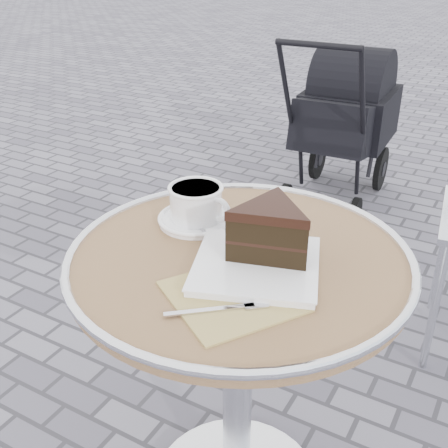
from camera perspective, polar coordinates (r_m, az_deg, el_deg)
The scene contains 4 objects.
cafe_table at distance 1.25m, azimuth 1.48°, elevation -9.63°, with size 0.72×0.72×0.74m.
cappuccino_set at distance 1.27m, azimuth -2.78°, elevation 1.75°, with size 0.18×0.17×0.09m.
cake_plate_set at distance 1.10m, azimuth 4.31°, elevation -1.56°, with size 0.30×0.40×0.13m.
baby_stroller at distance 3.07m, azimuth 12.03°, elevation 9.80°, with size 0.45×0.90×0.92m.
Camera 1 is at (0.46, -0.88, 1.32)m, focal length 45.00 mm.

